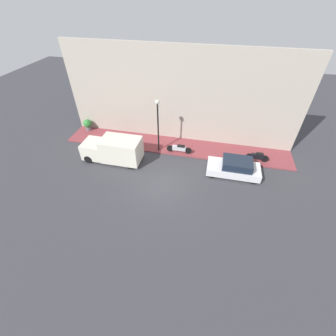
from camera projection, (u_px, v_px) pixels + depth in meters
ground_plane at (162, 185)px, 16.26m from camera, size 60.00×60.00×0.00m
sidewalk at (175, 146)px, 20.02m from camera, size 2.67×19.72×0.11m
building_facade at (180, 97)px, 18.60m from camera, size 0.30×19.72×7.96m
parked_car at (234, 167)px, 16.82m from camera, size 1.76×3.91×1.34m
delivery_van at (113, 149)px, 17.95m from camera, size 1.91×4.74×2.02m
scooter_silver at (179, 148)px, 18.92m from camera, size 0.30×2.12×0.73m
motorcycle_black at (257, 157)px, 18.05m from camera, size 0.30×1.78×0.75m
motorcycle_blue at (118, 139)px, 19.92m from camera, size 0.30×1.77×0.87m
streetlamp at (158, 118)px, 17.49m from camera, size 0.35×0.35×4.54m
potted_plant at (88, 124)px, 21.67m from camera, size 0.80×0.80×1.09m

